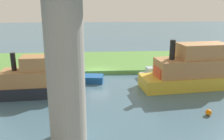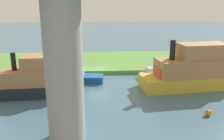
{
  "view_description": "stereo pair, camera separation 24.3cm",
  "coord_description": "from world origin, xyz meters",
  "px_view_note": "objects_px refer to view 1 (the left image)",
  "views": [
    {
      "loc": [
        0.51,
        29.35,
        8.83
      ],
      "look_at": [
        -1.28,
        5.0,
        2.0
      ],
      "focal_mm": 39.59,
      "sensor_mm": 36.0,
      "label": 1
    },
    {
      "loc": [
        0.27,
        29.37,
        8.83
      ],
      "look_at": [
        -1.28,
        5.0,
        2.0
      ],
      "focal_mm": 39.59,
      "sensor_mm": 36.0,
      "label": 2
    }
  ],
  "objects_px": {
    "bridge_pylon": "(65,65)",
    "riverboat_paddlewheel": "(192,70)",
    "houseboat_blue": "(80,77)",
    "mooring_post": "(156,64)",
    "skiff_small": "(37,80)",
    "person_on_bank": "(70,63)",
    "motorboat_red": "(155,74)",
    "marker_buoy": "(209,112)"
  },
  "relations": [
    {
      "from": "skiff_small",
      "to": "houseboat_blue",
      "type": "distance_m",
      "value": 5.53
    },
    {
      "from": "skiff_small",
      "to": "motorboat_red",
      "type": "height_order",
      "value": "skiff_small"
    },
    {
      "from": "bridge_pylon",
      "to": "skiff_small",
      "type": "xyz_separation_m",
      "value": [
        3.78,
        -8.25,
        -3.5
      ]
    },
    {
      "from": "skiff_small",
      "to": "motorboat_red",
      "type": "xyz_separation_m",
      "value": [
        -12.77,
        -4.67,
        -1.1
      ]
    },
    {
      "from": "motorboat_red",
      "to": "marker_buoy",
      "type": "xyz_separation_m",
      "value": [
        -1.82,
        10.18,
        -0.22
      ]
    },
    {
      "from": "person_on_bank",
      "to": "skiff_small",
      "type": "bearing_deg",
      "value": 72.48
    },
    {
      "from": "person_on_bank",
      "to": "motorboat_red",
      "type": "bearing_deg",
      "value": 162.82
    },
    {
      "from": "houseboat_blue",
      "to": "marker_buoy",
      "type": "bearing_deg",
      "value": 138.98
    },
    {
      "from": "person_on_bank",
      "to": "mooring_post",
      "type": "distance_m",
      "value": 10.98
    },
    {
      "from": "mooring_post",
      "to": "riverboat_paddlewheel",
      "type": "height_order",
      "value": "riverboat_paddlewheel"
    },
    {
      "from": "houseboat_blue",
      "to": "marker_buoy",
      "type": "height_order",
      "value": "houseboat_blue"
    },
    {
      "from": "bridge_pylon",
      "to": "marker_buoy",
      "type": "bearing_deg",
      "value": -165.85
    },
    {
      "from": "mooring_post",
      "to": "skiff_small",
      "type": "bearing_deg",
      "value": 29.0
    },
    {
      "from": "skiff_small",
      "to": "bridge_pylon",
      "type": "bearing_deg",
      "value": 114.61
    },
    {
      "from": "skiff_small",
      "to": "marker_buoy",
      "type": "xyz_separation_m",
      "value": [
        -14.6,
        5.52,
        -1.32
      ]
    },
    {
      "from": "mooring_post",
      "to": "marker_buoy",
      "type": "distance_m",
      "value": 13.04
    },
    {
      "from": "mooring_post",
      "to": "skiff_small",
      "type": "distance_m",
      "value": 15.39
    },
    {
      "from": "mooring_post",
      "to": "skiff_small",
      "type": "xyz_separation_m",
      "value": [
        13.45,
        7.45,
        0.6
      ]
    },
    {
      "from": "mooring_post",
      "to": "motorboat_red",
      "type": "bearing_deg",
      "value": 76.44
    },
    {
      "from": "bridge_pylon",
      "to": "riverboat_paddlewheel",
      "type": "xyz_separation_m",
      "value": [
        -11.97,
        -9.42,
        -3.18
      ]
    },
    {
      "from": "marker_buoy",
      "to": "person_on_bank",
      "type": "bearing_deg",
      "value": -47.81
    },
    {
      "from": "riverboat_paddlewheel",
      "to": "marker_buoy",
      "type": "xyz_separation_m",
      "value": [
        1.15,
        6.69,
        -1.64
      ]
    },
    {
      "from": "bridge_pylon",
      "to": "houseboat_blue",
      "type": "bearing_deg",
      "value": -90.64
    },
    {
      "from": "person_on_bank",
      "to": "riverboat_paddlewheel",
      "type": "bearing_deg",
      "value": 153.29
    },
    {
      "from": "bridge_pylon",
      "to": "mooring_post",
      "type": "bearing_deg",
      "value": -121.62
    },
    {
      "from": "bridge_pylon",
      "to": "motorboat_red",
      "type": "bearing_deg",
      "value": -124.86
    },
    {
      "from": "motorboat_red",
      "to": "bridge_pylon",
      "type": "bearing_deg",
      "value": 55.14
    },
    {
      "from": "motorboat_red",
      "to": "skiff_small",
      "type": "bearing_deg",
      "value": 20.06
    },
    {
      "from": "riverboat_paddlewheel",
      "to": "houseboat_blue",
      "type": "height_order",
      "value": "riverboat_paddlewheel"
    },
    {
      "from": "person_on_bank",
      "to": "marker_buoy",
      "type": "relative_size",
      "value": 2.78
    },
    {
      "from": "bridge_pylon",
      "to": "houseboat_blue",
      "type": "height_order",
      "value": "bridge_pylon"
    },
    {
      "from": "riverboat_paddlewheel",
      "to": "skiff_small",
      "type": "bearing_deg",
      "value": 4.26
    },
    {
      "from": "person_on_bank",
      "to": "houseboat_blue",
      "type": "relative_size",
      "value": 0.28
    },
    {
      "from": "person_on_bank",
      "to": "skiff_small",
      "type": "height_order",
      "value": "skiff_small"
    },
    {
      "from": "bridge_pylon",
      "to": "skiff_small",
      "type": "height_order",
      "value": "bridge_pylon"
    },
    {
      "from": "mooring_post",
      "to": "marker_buoy",
      "type": "relative_size",
      "value": 1.87
    },
    {
      "from": "bridge_pylon",
      "to": "person_on_bank",
      "type": "height_order",
      "value": "bridge_pylon"
    },
    {
      "from": "bridge_pylon",
      "to": "riverboat_paddlewheel",
      "type": "bearing_deg",
      "value": -141.8
    },
    {
      "from": "riverboat_paddlewheel",
      "to": "houseboat_blue",
      "type": "distance_m",
      "value": 12.19
    },
    {
      "from": "riverboat_paddlewheel",
      "to": "houseboat_blue",
      "type": "bearing_deg",
      "value": -12.4
    },
    {
      "from": "bridge_pylon",
      "to": "riverboat_paddlewheel",
      "type": "height_order",
      "value": "bridge_pylon"
    },
    {
      "from": "houseboat_blue",
      "to": "marker_buoy",
      "type": "distance_m",
      "value": 14.16
    }
  ]
}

